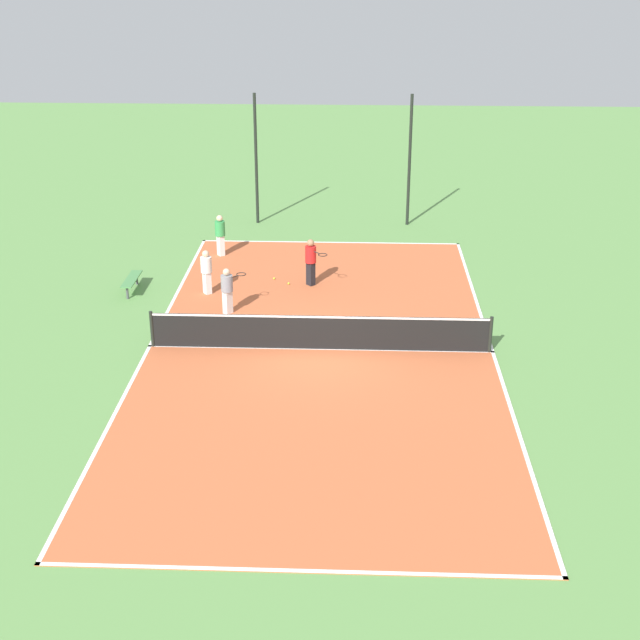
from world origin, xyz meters
The scene contains 13 objects.
ground_plane centered at (0.00, 0.00, 0.00)m, with size 80.00×80.00×0.00m, color #60934C.
court_surface centered at (0.00, 0.00, 0.01)m, with size 9.72×19.16×0.02m.
tennis_net centered at (0.00, 0.00, 0.56)m, with size 9.52×0.10×1.05m.
bench centered at (-6.30, 4.22, 0.39)m, with size 0.36×1.59×0.45m.
player_coach_red centered at (-0.51, 5.00, 0.92)m, with size 0.88×0.91×1.58m.
player_far_green centered at (-3.92, 7.87, 0.87)m, with size 0.50×0.50×1.50m.
player_baseline_gray centered at (-2.92, 2.48, 0.84)m, with size 0.85×0.93×1.45m.
player_far_white centered at (-3.81, 4.09, 0.84)m, with size 0.50×0.50×1.46m.
tennis_ball_near_net centered at (-1.77, 5.46, 0.06)m, with size 0.07×0.07×0.07m, color #CCE033.
tennis_ball_left_sideline centered at (-1.25, 5.00, 0.06)m, with size 0.07×0.07×0.07m, color #CCE033.
tennis_ball_right_alley centered at (-3.99, 1.58, 0.06)m, with size 0.07×0.07×0.07m, color #CCE033.
fence_post_back_left centered at (-3.02, 12.02, 2.58)m, with size 0.12×0.12×5.16m.
fence_post_back_right centered at (3.02, 12.02, 2.58)m, with size 0.12×0.12×5.16m.
Camera 1 is at (0.93, -22.57, 10.59)m, focal length 50.00 mm.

